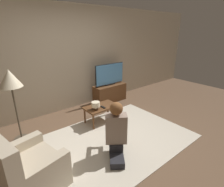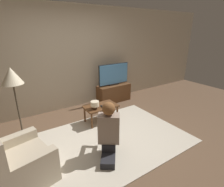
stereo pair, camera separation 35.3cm
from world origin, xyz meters
name	(u,v)px [view 1 (the left image)]	position (x,y,z in m)	size (l,w,h in m)	color
ground_plane	(113,140)	(0.00, 0.00, 0.00)	(10.00, 10.00, 0.00)	brown
wall_back	(64,60)	(0.00, 1.93, 1.30)	(10.00, 0.06, 2.60)	tan
rug	(113,140)	(0.00, 0.00, 0.01)	(2.92, 2.01, 0.02)	beige
tv_stand	(110,93)	(1.17, 1.59, 0.25)	(0.98, 0.36, 0.50)	brown
tv	(110,74)	(1.17, 1.59, 0.81)	(0.96, 0.08, 0.61)	black
coffee_table	(101,108)	(0.24, 0.73, 0.34)	(0.73, 0.43, 0.40)	brown
floor_lamp	(10,82)	(-1.35, 1.15, 1.15)	(0.38, 0.38, 1.37)	#4C4233
armchair	(26,171)	(-1.55, -0.12, 0.29)	(0.89, 0.94, 0.90)	#B7A88E
person_kneeling	(116,129)	(-0.23, -0.35, 0.50)	(0.65, 0.77, 0.95)	#232328
table_lamp	(96,105)	(0.06, 0.66, 0.50)	(0.18, 0.18, 0.17)	#4C3823
remote	(103,107)	(0.23, 0.64, 0.40)	(0.04, 0.15, 0.02)	black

